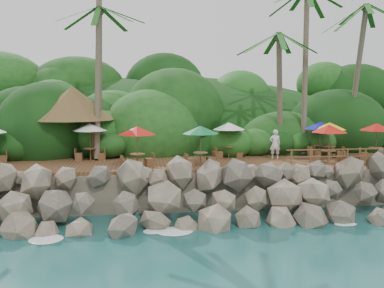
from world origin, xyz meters
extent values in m
plane|color=#19514F|center=(0.00, 0.00, 0.00)|extent=(140.00, 140.00, 0.00)
cube|color=gray|center=(0.00, 16.00, 1.05)|extent=(32.00, 25.20, 2.10)
ellipsoid|color=#143811|center=(0.00, 23.50, 0.00)|extent=(44.80, 28.00, 15.40)
cube|color=brown|center=(0.00, 6.00, 2.20)|extent=(26.00, 5.00, 0.20)
ellipsoid|color=white|center=(-9.00, 0.30, 0.03)|extent=(1.20, 0.80, 0.06)
ellipsoid|color=white|center=(-6.00, 0.30, 0.03)|extent=(1.20, 0.80, 0.06)
ellipsoid|color=white|center=(-3.00, 0.30, 0.03)|extent=(1.20, 0.80, 0.06)
ellipsoid|color=white|center=(0.00, 0.30, 0.03)|extent=(1.20, 0.80, 0.06)
ellipsoid|color=white|center=(3.00, 0.30, 0.03)|extent=(1.20, 0.80, 0.06)
ellipsoid|color=white|center=(6.00, 0.30, 0.03)|extent=(1.20, 0.80, 0.06)
cylinder|color=brown|center=(-5.56, 8.59, 9.14)|extent=(0.72, 2.54, 13.56)
cylinder|color=brown|center=(-5.61, 8.97, 7.01)|extent=(0.78, 0.79, 9.42)
ellipsoid|color=#23601E|center=(-5.61, 8.97, 11.71)|extent=(6.00, 6.00, 2.40)
cylinder|color=brown|center=(6.26, 8.63, 6.30)|extent=(0.95, 0.88, 8.00)
ellipsoid|color=#23601E|center=(6.26, 8.63, 10.29)|extent=(6.00, 6.00, 2.40)
cylinder|color=brown|center=(8.05, 8.76, 7.88)|extent=(0.93, 1.79, 11.12)
cylinder|color=brown|center=(12.02, 9.26, 7.32)|extent=(0.55, 1.86, 9.98)
ellipsoid|color=#23601E|center=(12.02, 9.26, 12.33)|extent=(6.00, 6.00, 2.40)
cylinder|color=brown|center=(-8.76, 7.99, 3.50)|extent=(0.16, 0.16, 2.40)
cylinder|color=brown|center=(-5.96, 7.99, 3.50)|extent=(0.16, 0.16, 2.40)
cylinder|color=brown|center=(-8.76, 10.79, 3.50)|extent=(0.16, 0.16, 2.40)
cylinder|color=brown|center=(-5.96, 10.79, 3.50)|extent=(0.16, 0.16, 2.40)
cone|color=brown|center=(-7.36, 9.39, 5.80)|extent=(5.39, 5.39, 2.20)
cylinder|color=brown|center=(-3.22, 4.61, 2.67)|extent=(0.08, 0.08, 0.74)
cylinder|color=brown|center=(-3.22, 4.61, 3.05)|extent=(0.84, 0.84, 0.05)
cylinder|color=brown|center=(-3.22, 4.61, 3.40)|extent=(0.05, 0.05, 2.20)
cone|color=red|center=(-3.22, 4.61, 4.35)|extent=(2.10, 2.10, 0.45)
cube|color=brown|center=(-3.87, 4.34, 2.53)|extent=(0.55, 0.55, 0.46)
cube|color=brown|center=(-2.58, 4.88, 2.53)|extent=(0.55, 0.55, 0.46)
cylinder|color=brown|center=(8.55, 7.19, 2.67)|extent=(0.08, 0.08, 0.74)
cylinder|color=brown|center=(8.55, 7.19, 3.05)|extent=(0.84, 0.84, 0.05)
cylinder|color=brown|center=(8.55, 7.19, 3.40)|extent=(0.05, 0.05, 2.20)
cone|color=#0D0EAC|center=(8.55, 7.19, 4.35)|extent=(2.10, 2.10, 0.45)
cube|color=brown|center=(7.91, 6.91, 2.53)|extent=(0.55, 0.55, 0.46)
cube|color=brown|center=(9.19, 7.47, 2.53)|extent=(0.55, 0.55, 0.46)
cylinder|color=brown|center=(0.32, 4.70, 2.67)|extent=(0.08, 0.08, 0.74)
cylinder|color=brown|center=(0.32, 4.70, 3.05)|extent=(0.84, 0.84, 0.05)
cylinder|color=brown|center=(0.32, 4.70, 3.40)|extent=(0.05, 0.05, 2.20)
cone|color=#0B6831|center=(0.32, 4.70, 4.35)|extent=(2.10, 2.10, 0.45)
cube|color=brown|center=(-0.34, 4.44, 2.53)|extent=(0.54, 0.54, 0.46)
cube|color=brown|center=(0.97, 4.95, 2.53)|extent=(0.54, 0.54, 0.46)
cube|color=brown|center=(-11.13, 7.15, 2.53)|extent=(0.52, 0.52, 0.46)
cylinder|color=brown|center=(7.90, 4.59, 2.67)|extent=(0.08, 0.08, 0.74)
cylinder|color=brown|center=(7.90, 4.59, 3.05)|extent=(0.84, 0.84, 0.05)
cylinder|color=brown|center=(7.90, 4.59, 3.40)|extent=(0.05, 0.05, 2.20)
cone|color=red|center=(7.90, 4.59, 4.35)|extent=(2.10, 2.10, 0.45)
cube|color=brown|center=(7.23, 4.80, 2.53)|extent=(0.53, 0.53, 0.46)
cube|color=brown|center=(8.56, 4.37, 2.53)|extent=(0.53, 0.53, 0.46)
cylinder|color=brown|center=(11.43, 5.49, 2.67)|extent=(0.08, 0.08, 0.74)
cylinder|color=brown|center=(11.43, 5.49, 3.05)|extent=(0.84, 0.84, 0.05)
cylinder|color=brown|center=(11.43, 5.49, 3.40)|extent=(0.05, 0.05, 2.20)
cone|color=#B90C0B|center=(11.43, 5.49, 4.35)|extent=(2.10, 2.10, 0.45)
cube|color=brown|center=(10.76, 5.71, 2.53)|extent=(0.53, 0.53, 0.46)
cylinder|color=brown|center=(2.53, 7.39, 2.67)|extent=(0.08, 0.08, 0.74)
cylinder|color=brown|center=(2.53, 7.39, 3.05)|extent=(0.84, 0.84, 0.05)
cylinder|color=brown|center=(2.53, 7.39, 3.40)|extent=(0.05, 0.05, 2.20)
cone|color=silver|center=(2.53, 7.39, 4.35)|extent=(2.10, 2.10, 0.45)
cube|color=brown|center=(1.85, 7.22, 2.53)|extent=(0.51, 0.51, 0.46)
cube|color=brown|center=(3.21, 7.56, 2.53)|extent=(0.51, 0.51, 0.46)
cylinder|color=brown|center=(-6.11, 7.60, 2.67)|extent=(0.08, 0.08, 0.74)
cylinder|color=brown|center=(-6.11, 7.60, 3.05)|extent=(0.84, 0.84, 0.05)
cylinder|color=brown|center=(-6.11, 7.60, 3.40)|extent=(0.05, 0.05, 2.20)
cone|color=silver|center=(-6.11, 7.60, 4.35)|extent=(2.10, 2.10, 0.45)
cube|color=brown|center=(-6.81, 7.66, 2.53)|extent=(0.45, 0.45, 0.46)
cube|color=brown|center=(-5.41, 7.54, 2.53)|extent=(0.45, 0.45, 0.46)
cylinder|color=brown|center=(8.89, 6.62, 2.67)|extent=(0.08, 0.08, 0.74)
cylinder|color=brown|center=(8.89, 6.62, 3.05)|extent=(0.84, 0.84, 0.05)
cylinder|color=brown|center=(8.89, 6.62, 3.40)|extent=(0.05, 0.05, 2.20)
cone|color=yellow|center=(8.89, 6.62, 4.35)|extent=(2.10, 2.10, 0.45)
cube|color=brown|center=(8.21, 6.77, 2.53)|extent=(0.50, 0.50, 0.46)
cube|color=brown|center=(9.58, 6.47, 2.53)|extent=(0.50, 0.50, 0.46)
cylinder|color=brown|center=(5.28, 3.65, 2.80)|extent=(0.10, 0.10, 1.00)
cylinder|color=brown|center=(6.38, 3.65, 2.80)|extent=(0.10, 0.10, 1.00)
cylinder|color=brown|center=(7.48, 3.65, 2.80)|extent=(0.10, 0.10, 1.00)
cylinder|color=brown|center=(8.58, 3.65, 2.80)|extent=(0.10, 0.10, 1.00)
cylinder|color=brown|center=(9.68, 3.65, 2.80)|extent=(0.10, 0.10, 1.00)
cylinder|color=brown|center=(10.78, 3.65, 2.80)|extent=(0.10, 0.10, 1.00)
cube|color=brown|center=(8.58, 3.65, 3.25)|extent=(7.20, 0.06, 0.06)
cube|color=brown|center=(8.58, 3.65, 2.85)|extent=(7.20, 0.06, 0.06)
imported|color=white|center=(5.35, 6.66, 3.23)|extent=(0.76, 0.58, 1.86)
camera|label=1|loc=(-3.08, -18.04, 6.21)|focal=38.39mm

